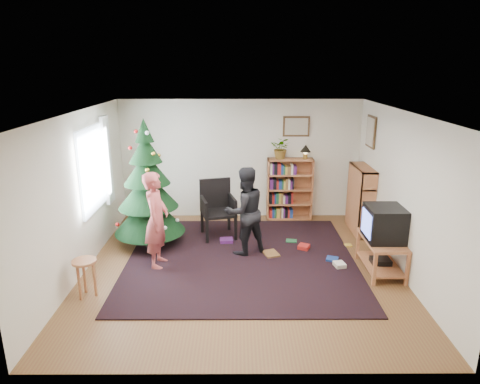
{
  "coord_description": "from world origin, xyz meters",
  "views": [
    {
      "loc": [
        -0.04,
        -6.32,
        3.18
      ],
      "look_at": [
        -0.02,
        0.61,
        1.1
      ],
      "focal_mm": 32.0,
      "sensor_mm": 36.0,
      "label": 1
    }
  ],
  "objects_px": {
    "stool": "(85,268)",
    "bookshelf_back": "(290,188)",
    "picture_back": "(296,126)",
    "person_standing": "(157,220)",
    "picture_right": "(371,132)",
    "bookshelf_right": "(361,199)",
    "potted_plant": "(281,148)",
    "christmas_tree": "(148,194)",
    "person_by_chair": "(245,211)",
    "tv_stand": "(381,252)",
    "crt_tv": "(384,223)",
    "armchair": "(218,206)",
    "table_lamp": "(306,149)"
  },
  "relations": [
    {
      "from": "christmas_tree",
      "to": "bookshelf_back",
      "type": "distance_m",
      "value": 3.04
    },
    {
      "from": "table_lamp",
      "to": "tv_stand",
      "type": "bearing_deg",
      "value": -70.39
    },
    {
      "from": "christmas_tree",
      "to": "bookshelf_right",
      "type": "height_order",
      "value": "christmas_tree"
    },
    {
      "from": "picture_back",
      "to": "tv_stand",
      "type": "xyz_separation_m",
      "value": [
        1.07,
        -2.61,
        -1.62
      ]
    },
    {
      "from": "picture_right",
      "to": "armchair",
      "type": "relative_size",
      "value": 0.55
    },
    {
      "from": "bookshelf_right",
      "to": "stool",
      "type": "distance_m",
      "value": 5.18
    },
    {
      "from": "bookshelf_back",
      "to": "stool",
      "type": "bearing_deg",
      "value": -135.15
    },
    {
      "from": "picture_back",
      "to": "bookshelf_right",
      "type": "relative_size",
      "value": 0.42
    },
    {
      "from": "armchair",
      "to": "bookshelf_right",
      "type": "bearing_deg",
      "value": -10.43
    },
    {
      "from": "bookshelf_back",
      "to": "bookshelf_right",
      "type": "height_order",
      "value": "same"
    },
    {
      "from": "picture_back",
      "to": "bookshelf_right",
      "type": "xyz_separation_m",
      "value": [
        1.19,
        -0.87,
        -1.29
      ]
    },
    {
      "from": "picture_right",
      "to": "bookshelf_right",
      "type": "xyz_separation_m",
      "value": [
        -0.14,
        -0.15,
        -1.29
      ]
    },
    {
      "from": "table_lamp",
      "to": "christmas_tree",
      "type": "bearing_deg",
      "value": -155.45
    },
    {
      "from": "bookshelf_back",
      "to": "crt_tv",
      "type": "bearing_deg",
      "value": -64.52
    },
    {
      "from": "bookshelf_right",
      "to": "person_by_chair",
      "type": "height_order",
      "value": "person_by_chair"
    },
    {
      "from": "person_standing",
      "to": "christmas_tree",
      "type": "bearing_deg",
      "value": 22.66
    },
    {
      "from": "crt_tv",
      "to": "person_standing",
      "type": "xyz_separation_m",
      "value": [
        -3.57,
        0.22,
        -0.02
      ]
    },
    {
      "from": "armchair",
      "to": "christmas_tree",
      "type": "bearing_deg",
      "value": -175.18
    },
    {
      "from": "bookshelf_right",
      "to": "armchair",
      "type": "xyz_separation_m",
      "value": [
        -2.76,
        -0.2,
        -0.07
      ]
    },
    {
      "from": "bookshelf_right",
      "to": "potted_plant",
      "type": "bearing_deg",
      "value": 63.89
    },
    {
      "from": "bookshelf_right",
      "to": "tv_stand",
      "type": "height_order",
      "value": "bookshelf_right"
    },
    {
      "from": "potted_plant",
      "to": "picture_back",
      "type": "bearing_deg",
      "value": 23.5
    },
    {
      "from": "picture_right",
      "to": "bookshelf_right",
      "type": "bearing_deg",
      "value": -132.84
    },
    {
      "from": "person_by_chair",
      "to": "potted_plant",
      "type": "distance_m",
      "value": 2.08
    },
    {
      "from": "christmas_tree",
      "to": "table_lamp",
      "type": "relative_size",
      "value": 7.87
    },
    {
      "from": "armchair",
      "to": "person_standing",
      "type": "relative_size",
      "value": 0.69
    },
    {
      "from": "bookshelf_right",
      "to": "person_standing",
      "type": "bearing_deg",
      "value": 112.28
    },
    {
      "from": "person_standing",
      "to": "person_by_chair",
      "type": "bearing_deg",
      "value": -67.76
    },
    {
      "from": "stool",
      "to": "bookshelf_back",
      "type": "bearing_deg",
      "value": 44.85
    },
    {
      "from": "christmas_tree",
      "to": "stool",
      "type": "bearing_deg",
      "value": -106.34
    },
    {
      "from": "crt_tv",
      "to": "stool",
      "type": "xyz_separation_m",
      "value": [
        -4.42,
        -0.75,
        -0.38
      ]
    },
    {
      "from": "bookshelf_right",
      "to": "tv_stand",
      "type": "xyz_separation_m",
      "value": [
        -0.12,
        -1.74,
        -0.33
      ]
    },
    {
      "from": "picture_back",
      "to": "bookshelf_right",
      "type": "bearing_deg",
      "value": -36.19
    },
    {
      "from": "armchair",
      "to": "stool",
      "type": "bearing_deg",
      "value": -142.38
    },
    {
      "from": "picture_back",
      "to": "person_standing",
      "type": "relative_size",
      "value": 0.35
    },
    {
      "from": "picture_back",
      "to": "potted_plant",
      "type": "bearing_deg",
      "value": -156.5
    },
    {
      "from": "christmas_tree",
      "to": "table_lamp",
      "type": "xyz_separation_m",
      "value": [
        3.0,
        1.37,
        0.54
      ]
    },
    {
      "from": "person_by_chair",
      "to": "table_lamp",
      "type": "relative_size",
      "value": 5.27
    },
    {
      "from": "crt_tv",
      "to": "table_lamp",
      "type": "bearing_deg",
      "value": 109.55
    },
    {
      "from": "picture_right",
      "to": "person_standing",
      "type": "height_order",
      "value": "picture_right"
    },
    {
      "from": "crt_tv",
      "to": "stool",
      "type": "distance_m",
      "value": 4.5
    },
    {
      "from": "picture_right",
      "to": "stool",
      "type": "distance_m",
      "value": 5.58
    },
    {
      "from": "christmas_tree",
      "to": "bookshelf_right",
      "type": "bearing_deg",
      "value": 8.99
    },
    {
      "from": "armchair",
      "to": "person_by_chair",
      "type": "xyz_separation_m",
      "value": [
        0.49,
        -0.84,
        0.18
      ]
    },
    {
      "from": "picture_back",
      "to": "armchair",
      "type": "relative_size",
      "value": 0.5
    },
    {
      "from": "tv_stand",
      "to": "crt_tv",
      "type": "bearing_deg",
      "value": -180.0
    },
    {
      "from": "person_by_chair",
      "to": "bookshelf_back",
      "type": "bearing_deg",
      "value": -146.08
    },
    {
      "from": "picture_back",
      "to": "armchair",
      "type": "xyz_separation_m",
      "value": [
        -1.57,
        -1.07,
        -1.36
      ]
    },
    {
      "from": "christmas_tree",
      "to": "armchair",
      "type": "relative_size",
      "value": 2.11
    },
    {
      "from": "stool",
      "to": "crt_tv",
      "type": "bearing_deg",
      "value": 9.65
    }
  ]
}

